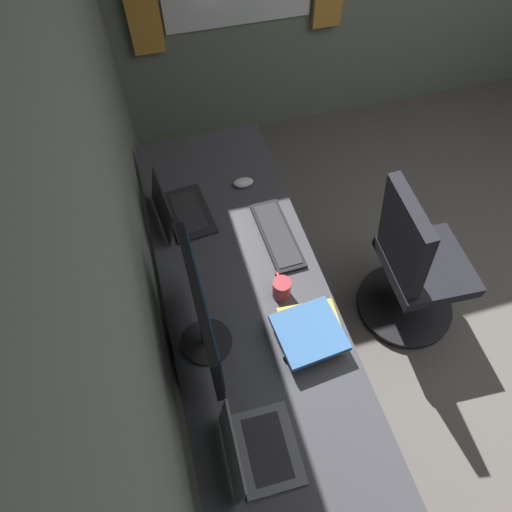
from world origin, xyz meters
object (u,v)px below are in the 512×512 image
(monitor_primary, at_px, (202,313))
(mouse_main, at_px, (243,183))
(laptop_leftmost, at_px, (178,210))
(book_stack_near, at_px, (310,332))
(drawer_pedestal, at_px, (249,354))
(keyboard_main, at_px, (277,235))
(laptop_left, at_px, (254,450))
(office_chair, at_px, (413,268))
(coffee_mug, at_px, (281,288))

(monitor_primary, xyz_separation_m, mouse_main, (0.80, -0.36, -0.23))
(laptop_leftmost, relative_size, book_stack_near, 1.27)
(drawer_pedestal, bearing_deg, keyboard_main, -33.04)
(laptop_left, xyz_separation_m, mouse_main, (1.24, -0.29, -0.03))
(drawer_pedestal, bearing_deg, laptop_left, 166.97)
(mouse_main, relative_size, book_stack_near, 0.37)
(laptop_left, relative_size, mouse_main, 2.77)
(keyboard_main, bearing_deg, book_stack_near, 176.72)
(office_chair, bearing_deg, mouse_main, 53.48)
(laptop_leftmost, relative_size, mouse_main, 3.43)
(keyboard_main, bearing_deg, coffee_mug, 165.49)
(laptop_leftmost, distance_m, book_stack_near, 0.86)
(laptop_left, height_order, office_chair, office_chair)
(monitor_primary, bearing_deg, laptop_leftmost, -0.50)
(monitor_primary, xyz_separation_m, book_stack_near, (-0.09, -0.40, -0.21))
(keyboard_main, height_order, book_stack_near, book_stack_near)
(laptop_leftmost, relative_size, keyboard_main, 0.84)
(keyboard_main, bearing_deg, laptop_leftmost, 59.79)
(laptop_left, distance_m, book_stack_near, 0.49)
(laptop_leftmost, xyz_separation_m, coffee_mug, (-0.55, -0.34, 0.00))
(keyboard_main, height_order, coffee_mug, coffee_mug)
(drawer_pedestal, relative_size, coffee_mug, 5.87)
(drawer_pedestal, xyz_separation_m, mouse_main, (0.74, -0.18, 0.40))
(monitor_primary, relative_size, keyboard_main, 1.30)
(monitor_primary, xyz_separation_m, laptop_left, (-0.45, -0.06, -0.20))
(drawer_pedestal, distance_m, mouse_main, 0.86)
(drawer_pedestal, relative_size, mouse_main, 6.68)
(mouse_main, xyz_separation_m, book_stack_near, (-0.89, -0.04, 0.03))
(laptop_leftmost, height_order, coffee_mug, laptop_leftmost)
(laptop_left, relative_size, coffee_mug, 2.43)
(drawer_pedestal, distance_m, keyboard_main, 0.60)
(monitor_primary, distance_m, office_chair, 1.26)
(mouse_main, bearing_deg, keyboard_main, -169.63)
(mouse_main, relative_size, coffee_mug, 0.88)
(drawer_pedestal, bearing_deg, book_stack_near, -124.38)
(laptop_left, distance_m, coffee_mug, 0.65)
(drawer_pedestal, height_order, book_stack_near, book_stack_near)
(drawer_pedestal, relative_size, laptop_leftmost, 1.95)
(laptop_leftmost, bearing_deg, drawer_pedestal, -164.27)
(book_stack_near, height_order, coffee_mug, coffee_mug)
(laptop_leftmost, distance_m, keyboard_main, 0.49)
(mouse_main, distance_m, coffee_mug, 0.67)
(monitor_primary, bearing_deg, drawer_pedestal, -72.28)
(keyboard_main, bearing_deg, monitor_primary, 135.57)
(drawer_pedestal, height_order, mouse_main, mouse_main)
(keyboard_main, relative_size, book_stack_near, 1.52)
(drawer_pedestal, distance_m, coffee_mug, 0.47)
(book_stack_near, height_order, office_chair, office_chair)
(mouse_main, height_order, office_chair, office_chair)
(coffee_mug, xyz_separation_m, office_chair, (0.10, -0.77, -0.32))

